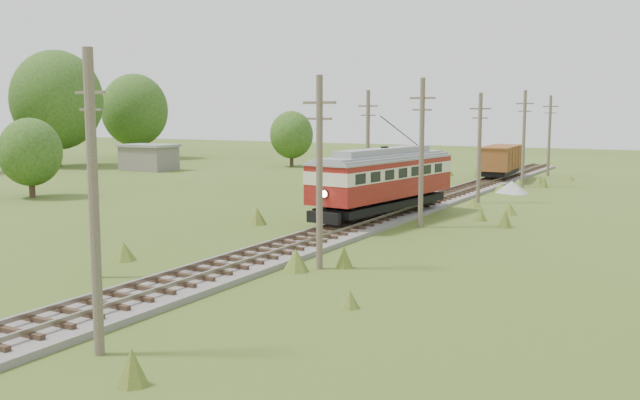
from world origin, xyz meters
The scene contains 17 objects.
railbed_main centered at (0.00, 34.00, 0.19)m, with size 3.60×96.00×0.57m.
streetcar centered at (0.00, 32.80, 2.83)m, with size 4.79×13.67×6.19m.
gondola centered at (0.00, 62.43, 2.16)m, with size 3.45×9.09×2.96m.
gravel_pile centered at (3.73, 51.98, 0.48)m, with size 2.84×3.01×1.03m.
utility_pole_r_1 centered at (3.10, 5.00, 4.40)m, with size 0.30×0.30×8.80m.
utility_pole_r_2 centered at (3.30, 18.00, 4.42)m, with size 1.60×0.30×8.60m.
utility_pole_r_3 centered at (3.20, 31.00, 4.63)m, with size 1.60×0.30×9.00m.
utility_pole_r_4 centered at (3.00, 44.00, 4.32)m, with size 1.60×0.30×8.40m.
utility_pole_r_5 centered at (3.40, 57.00, 4.58)m, with size 1.60×0.30×8.90m.
utility_pole_r_6 centered at (3.20, 70.00, 4.47)m, with size 1.60×0.30×8.70m.
utility_pole_l_a centered at (-4.20, 12.00, 4.63)m, with size 1.60×0.30×9.00m.
utility_pole_l_b centered at (-4.50, 40.00, 4.42)m, with size 1.60×0.30×8.60m.
tree_left_4 centered at (-54.00, 54.00, 8.37)m, with size 11.34×11.34×14.61m.
tree_left_5 centered at (-56.00, 70.00, 7.12)m, with size 9.66×9.66×12.44m.
tree_mid_a centered at (-28.00, 68.00, 4.02)m, with size 5.46×5.46×7.03m.
tree_mid_c centered at (-30.00, 30.00, 3.71)m, with size 5.04×5.04×6.49m.
shed centered at (-40.00, 55.00, 1.57)m, with size 6.40×4.40×3.10m.
Camera 1 is at (18.30, -9.49, 7.05)m, focal length 40.00 mm.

